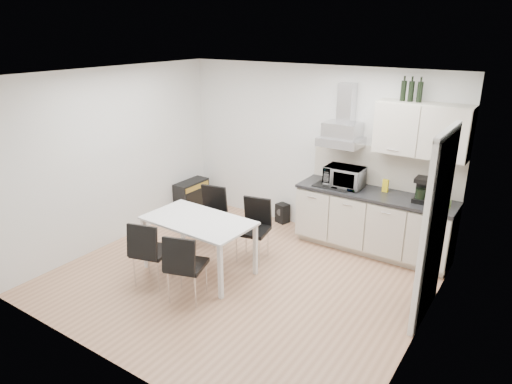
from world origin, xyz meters
TOP-DOWN VIEW (x-y plane):
  - ground at (0.00, 0.00)m, footprint 4.50×4.50m
  - wall_back at (0.00, 2.00)m, footprint 4.50×0.10m
  - wall_front at (0.00, -2.00)m, footprint 4.50×0.10m
  - wall_left at (-2.25, 0.00)m, footprint 0.10×4.00m
  - wall_right at (2.25, 0.00)m, footprint 0.10×4.00m
  - ceiling at (0.00, 0.00)m, footprint 4.50×4.50m
  - doorway at (2.21, 0.55)m, footprint 0.08×1.04m
  - kitchenette at (1.19, 1.73)m, footprint 2.22×0.64m
  - dining_table at (-0.56, -0.13)m, footprint 1.45×0.86m
  - chair_far_left at (-0.97, 0.57)m, footprint 0.53×0.57m
  - chair_far_right at (-0.15, 0.52)m, footprint 0.53×0.58m
  - chair_near_left at (-0.86, -0.69)m, footprint 0.56×0.60m
  - chair_near_right at (-0.25, -0.72)m, footprint 0.57×0.61m
  - guitar_amp at (-2.09, 1.46)m, footprint 0.29×0.66m
  - floor_speaker at (-0.47, 1.90)m, footprint 0.24×0.22m

SIDE VIEW (x-z plane):
  - ground at x=0.00m, z-range 0.00..0.00m
  - floor_speaker at x=-0.47m, z-range 0.00..0.33m
  - guitar_amp at x=-2.09m, z-range 0.00..0.55m
  - chair_far_left at x=-0.97m, z-range 0.00..0.88m
  - chair_far_right at x=-0.15m, z-range 0.00..0.88m
  - chair_near_left at x=-0.86m, z-range 0.00..0.88m
  - chair_near_right at x=-0.25m, z-range 0.00..0.88m
  - dining_table at x=-0.56m, z-range 0.30..1.05m
  - kitchenette at x=1.19m, z-range -0.43..2.09m
  - doorway at x=2.21m, z-range 0.00..2.10m
  - wall_back at x=0.00m, z-range 0.00..2.60m
  - wall_front at x=0.00m, z-range 0.00..2.60m
  - wall_left at x=-2.25m, z-range 0.00..2.60m
  - wall_right at x=2.25m, z-range 0.00..2.60m
  - ceiling at x=0.00m, z-range 2.60..2.60m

